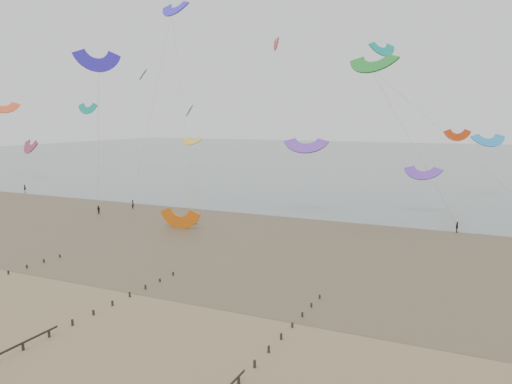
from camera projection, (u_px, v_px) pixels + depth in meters
ground at (71, 304)px, 49.66m from camera, size 500.00×500.00×0.00m
sea_and_shore at (210, 230)px, 82.21m from camera, size 500.00×665.00×0.03m
kitesurfer_lead at (133, 204)px, 101.30m from camera, size 0.81×0.74×1.86m
kitesurfers at (377, 222)px, 84.93m from camera, size 124.10×24.01×1.89m
grounded_kite at (180, 228)px, 83.98m from camera, size 6.50×5.14×3.50m
kites_airborne at (287, 110)px, 131.33m from camera, size 234.33×105.20×39.75m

